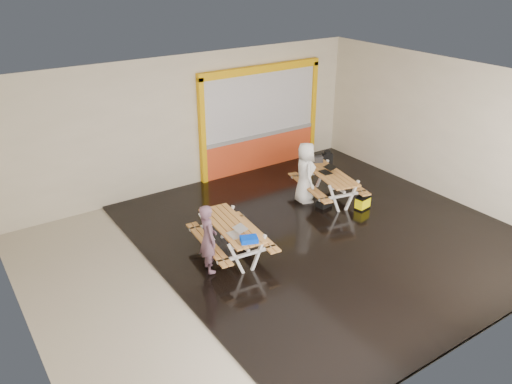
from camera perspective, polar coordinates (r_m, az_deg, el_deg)
room at (r=10.11m, az=2.85°, el=2.04°), size 10.02×8.02×3.52m
deck at (r=11.60m, az=7.65°, el=-4.46°), size 7.50×7.98×0.05m
kiosk at (r=14.42m, az=0.53°, el=7.95°), size 3.88×0.16×3.00m
picnic_table_left at (r=10.39m, az=-2.78°, el=-4.49°), size 1.45×1.99×0.75m
picnic_table_right at (r=12.87m, az=8.09°, el=1.45°), size 1.65×2.14×0.77m
person_left at (r=9.79m, az=-5.38°, el=-5.20°), size 0.43×0.57×1.41m
person_right at (r=12.61m, az=5.54°, el=2.14°), size 0.75×0.90×1.56m
laptop_left at (r=9.92m, az=-2.19°, el=-4.55°), size 0.35×0.32×0.14m
laptop_right at (r=12.79m, az=7.97°, el=2.42°), size 0.38×0.34×0.15m
blue_pouch at (r=9.69m, az=-0.79°, el=-5.33°), size 0.39×0.33×0.10m
toolbox at (r=13.38m, az=6.70°, el=3.68°), size 0.40×0.31×0.21m
backpack at (r=13.81m, az=7.96°, el=3.64°), size 0.31×0.25×0.46m
dark_case at (r=12.66m, az=7.63°, el=-1.32°), size 0.37×0.29×0.13m
fluke_bag at (r=12.67m, az=11.87°, el=-1.19°), size 0.41×0.30×0.32m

